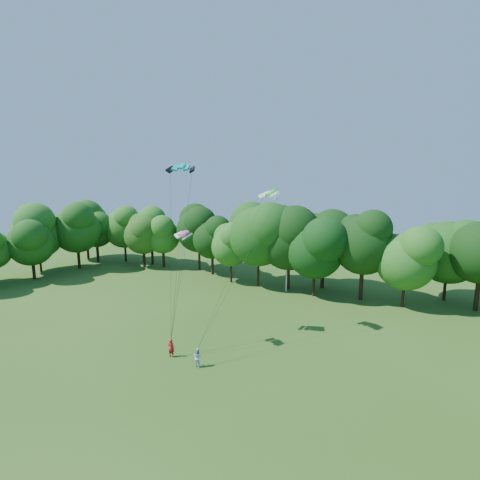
% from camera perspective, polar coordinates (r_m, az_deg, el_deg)
% --- Properties ---
extents(ground, '(160.00, 160.00, 0.00)m').
position_cam_1_polar(ground, '(27.96, -12.49, -27.17)').
color(ground, '#2A4F15').
rests_on(ground, ground).
extents(utility_pole, '(1.64, 0.65, 8.56)m').
position_cam_1_polar(utility_pole, '(54.16, 7.14, -3.36)').
color(utility_pole, beige).
rests_on(utility_pole, ground).
extents(kite_flyer_left, '(0.67, 0.48, 1.72)m').
position_cam_1_polar(kite_flyer_left, '(36.76, -10.43, -15.89)').
color(kite_flyer_left, '#A41517').
rests_on(kite_flyer_left, ground).
extents(kite_flyer_right, '(0.94, 0.78, 1.73)m').
position_cam_1_polar(kite_flyer_right, '(34.82, -6.48, -17.31)').
color(kite_flyer_right, '#B2D8F7').
rests_on(kite_flyer_right, ground).
extents(kite_teal, '(2.97, 1.98, 0.61)m').
position_cam_1_polar(kite_teal, '(37.75, -8.94, 11.06)').
color(kite_teal, '#05A9A3').
rests_on(kite_teal, ground).
extents(kite_green, '(2.73, 2.01, 0.60)m').
position_cam_1_polar(kite_green, '(38.55, 4.66, 7.19)').
color(kite_green, '#22E728').
rests_on(kite_green, ground).
extents(kite_pink, '(2.10, 1.57, 0.45)m').
position_cam_1_polar(kite_pink, '(35.39, -8.63, 1.02)').
color(kite_pink, '#E9408E').
rests_on(kite_pink, ground).
extents(tree_back_west, '(7.42, 7.42, 10.80)m').
position_cam_1_polar(tree_back_west, '(70.08, -14.58, 1.38)').
color(tree_back_west, '#301C13').
rests_on(tree_back_west, ground).
extents(tree_back_center, '(8.57, 8.57, 12.46)m').
position_cam_1_polar(tree_back_center, '(52.15, 11.39, -0.20)').
color(tree_back_center, black).
rests_on(tree_back_center, ground).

